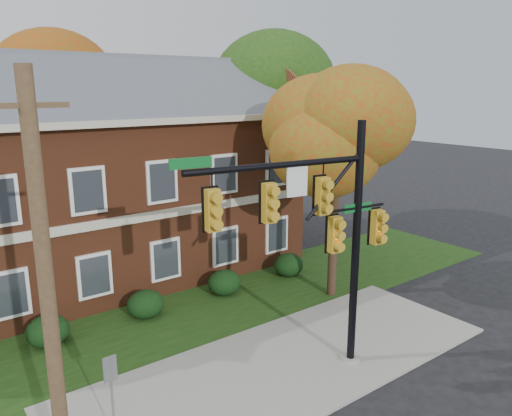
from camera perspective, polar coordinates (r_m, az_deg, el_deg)
ground at (r=15.55m, az=5.98°, el=-19.00°), size 120.00×120.00×0.00m
sidewalk at (r=16.16m, az=3.45°, el=-17.42°), size 14.00×5.00×0.08m
grass_strip at (r=19.77m, az=-6.17°, el=-11.42°), size 30.00×6.00×0.04m
apartment_building at (r=22.81m, az=-18.63°, el=4.40°), size 18.80×8.80×9.74m
hedge_left at (r=18.32m, az=-22.71°, el=-12.85°), size 1.40×1.26×1.05m
hedge_center at (r=19.31m, az=-12.48°, el=-10.67°), size 1.40×1.26×1.05m
hedge_right at (r=20.84m, az=-3.64°, el=-8.50°), size 1.40×1.26×1.05m
hedge_far_right at (r=22.82m, az=3.76°, el=-6.50°), size 1.40×1.26×1.05m
tree_near_right at (r=19.61m, az=10.01°, el=8.46°), size 4.50×4.25×8.58m
tree_right_rear at (r=28.88m, az=2.55°, el=13.13°), size 6.30×5.95×10.62m
tree_far_rear at (r=30.45m, az=-21.65°, el=13.60°), size 6.84×6.46×11.52m
traffic_signal at (r=13.99m, az=7.31°, el=-1.90°), size 6.67×1.09×7.49m
utility_pole at (r=10.10m, az=-22.62°, el=-10.35°), size 1.36×0.29×8.75m
sign_post at (r=12.94m, az=-16.22°, el=-18.80°), size 0.33×0.06×2.27m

